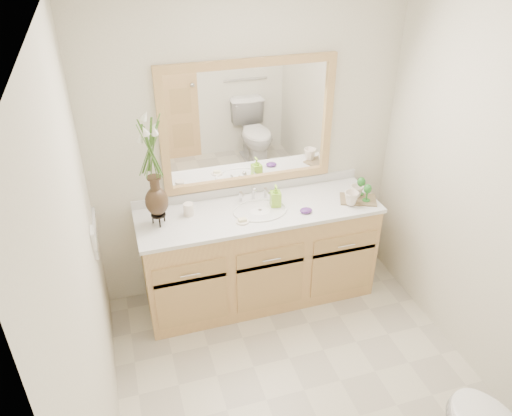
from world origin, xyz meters
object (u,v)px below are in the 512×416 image
object	(u,v)px
flower_vase	(151,156)
tray	(358,199)
soap_bottle	(276,197)
tumbler	(189,209)

from	to	relation	value
flower_vase	tray	world-z (taller)	flower_vase
soap_bottle	tray	distance (m)	0.65
tumbler	soap_bottle	distance (m)	0.66
soap_bottle	flower_vase	bearing A→B (deg)	-172.67
tumbler	tray	world-z (taller)	tumbler
flower_vase	soap_bottle	world-z (taller)	flower_vase
tumbler	soap_bottle	bearing A→B (deg)	-5.11
tumbler	soap_bottle	size ratio (longest dim) A/B	0.61
tumbler	tray	xyz separation A→B (m)	(1.29, -0.17, -0.04)
flower_vase	soap_bottle	xyz separation A→B (m)	(0.88, -0.00, -0.46)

